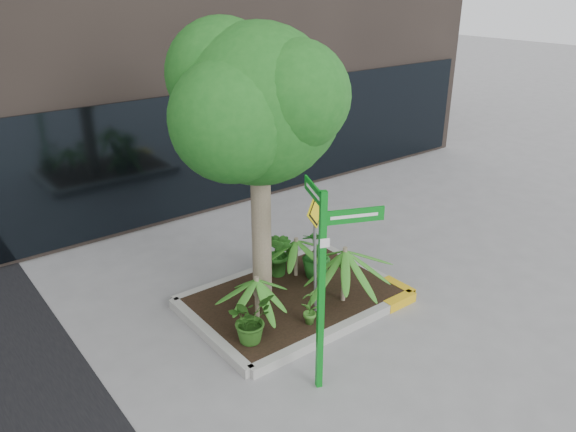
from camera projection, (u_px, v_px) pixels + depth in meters
ground at (296, 315)px, 8.79m from camera, size 80.00×80.00×0.00m
planter at (297, 297)px, 9.08m from camera, size 3.35×2.36×0.15m
tree at (258, 105)px, 7.88m from camera, size 2.94×2.61×4.42m
palm_front at (345, 251)px, 8.58m from camera, size 1.05×1.05×1.17m
palm_left at (257, 280)px, 8.23m from camera, size 0.77×0.77×0.86m
palm_back at (296, 241)px, 9.41m from camera, size 0.79×0.79×0.88m
shrub_a at (250, 319)px, 7.80m from camera, size 0.80×0.80×0.70m
shrub_b at (316, 254)px, 9.46m from camera, size 0.68×0.68×0.86m
shrub_c at (310, 305)px, 8.21m from camera, size 0.33×0.33×0.62m
shrub_d at (280, 253)px, 9.48m from camera, size 0.56×0.56×0.85m
street_sign_post at (325, 270)px, 6.68m from camera, size 0.74×0.99×2.70m
cattle_sign at (316, 230)px, 8.11m from camera, size 0.57×0.27×2.01m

